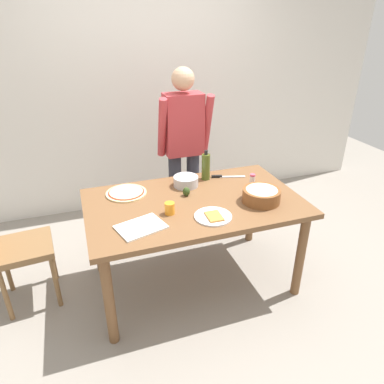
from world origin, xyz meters
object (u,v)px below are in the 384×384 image
(dining_table, at_px, (194,211))
(salt_shaker, at_px, (252,180))
(mixing_bowl_steel, at_px, (186,181))
(cup_orange, at_px, (170,208))
(cutting_board_white, at_px, (141,227))
(chef_knife, at_px, (224,177))
(chair_wooden_left, at_px, (11,243))
(pizza_raw_on_board, at_px, (126,193))
(plate_with_slice, at_px, (213,216))
(popcorn_bowl, at_px, (261,194))
(person_cook, at_px, (184,144))
(avocado, at_px, (186,192))
(olive_oil_bottle, at_px, (206,167))

(dining_table, relative_size, salt_shaker, 15.09)
(mixing_bowl_steel, height_order, cup_orange, cup_orange)
(cutting_board_white, bearing_deg, cup_orange, 26.76)
(dining_table, distance_m, mixing_bowl_steel, 0.30)
(dining_table, height_order, chef_knife, chef_knife)
(chair_wooden_left, bearing_deg, salt_shaker, -3.96)
(pizza_raw_on_board, distance_m, plate_with_slice, 0.75)
(popcorn_bowl, height_order, cup_orange, popcorn_bowl)
(pizza_raw_on_board, bearing_deg, popcorn_bowl, -26.16)
(chair_wooden_left, xyz_separation_m, salt_shaker, (1.85, -0.13, 0.27))
(dining_table, height_order, person_cook, person_cook)
(dining_table, height_order, avocado, avocado)
(plate_with_slice, xyz_separation_m, salt_shaker, (0.48, 0.36, 0.04))
(person_cook, bearing_deg, mixing_bowl_steel, -106.07)
(popcorn_bowl, bearing_deg, salt_shaker, 76.69)
(cutting_board_white, bearing_deg, dining_table, 27.81)
(person_cook, distance_m, avocado, 0.70)
(pizza_raw_on_board, relative_size, salt_shaker, 2.96)
(pizza_raw_on_board, height_order, cup_orange, cup_orange)
(cup_orange, xyz_separation_m, salt_shaker, (0.75, 0.21, 0.01))
(person_cook, relative_size, chair_wooden_left, 1.71)
(dining_table, bearing_deg, cup_orange, -151.14)
(popcorn_bowl, distance_m, mixing_bowl_steel, 0.63)
(cup_orange, xyz_separation_m, cutting_board_white, (-0.23, -0.12, -0.04))
(pizza_raw_on_board, distance_m, popcorn_bowl, 1.03)
(popcorn_bowl, relative_size, chef_knife, 0.98)
(chair_wooden_left, distance_m, olive_oil_bottle, 1.58)
(plate_with_slice, xyz_separation_m, chef_knife, (0.34, 0.59, -0.00))
(dining_table, relative_size, popcorn_bowl, 5.71)
(cup_orange, height_order, avocado, cup_orange)
(dining_table, bearing_deg, chair_wooden_left, 170.80)
(person_cook, bearing_deg, plate_with_slice, -96.63)
(plate_with_slice, bearing_deg, cutting_board_white, 176.38)
(salt_shaker, distance_m, cutting_board_white, 1.03)
(chair_wooden_left, xyz_separation_m, cup_orange, (1.10, -0.34, 0.26))
(person_cook, height_order, avocado, person_cook)
(olive_oil_bottle, distance_m, chef_knife, 0.20)
(olive_oil_bottle, relative_size, cutting_board_white, 0.85)
(dining_table, xyz_separation_m, cup_orange, (-0.22, -0.12, 0.13))
(dining_table, bearing_deg, cutting_board_white, -152.19)
(plate_with_slice, xyz_separation_m, cup_orange, (-0.27, 0.15, 0.03))
(dining_table, relative_size, chef_knife, 5.60)
(olive_oil_bottle, bearing_deg, salt_shaker, -39.83)
(popcorn_bowl, relative_size, olive_oil_bottle, 1.09)
(pizza_raw_on_board, distance_m, cup_orange, 0.47)
(dining_table, height_order, pizza_raw_on_board, pizza_raw_on_board)
(cup_orange, bearing_deg, mixing_bowl_steel, 57.88)
(dining_table, distance_m, avocado, 0.16)
(plate_with_slice, bearing_deg, cup_orange, 151.22)
(chair_wooden_left, height_order, popcorn_bowl, chair_wooden_left)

